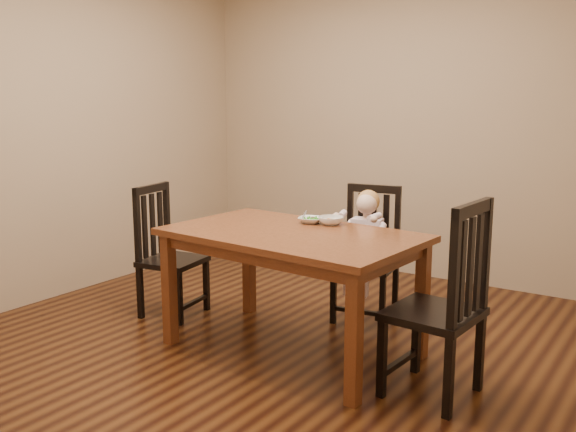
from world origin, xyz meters
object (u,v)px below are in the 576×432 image
Objects in this scene: toddler at (366,241)px; bowl_veg at (331,221)px; chair_right at (443,305)px; dining_table at (292,246)px; chair_child at (368,256)px; chair_left at (167,253)px; bowl_peas at (311,220)px.

bowl_veg is at bearing 75.98° from toddler.
dining_table is at bearing 89.16° from chair_right.
toddler reaches higher than dining_table.
chair_child reaches higher than chair_left.
chair_child reaches higher than bowl_peas.
toddler and bowl_veg have the same top height.
dining_table is 1.04m from chair_right.
chair_child is 0.13m from toddler.
bowl_veg is at bearing 74.86° from dining_table.
chair_right is 6.72× the size of bowl_peas.
chair_left is 1.19m from bowl_peas.
chair_child is at bearing 81.95° from dining_table.
toddler is at bearing 80.87° from dining_table.
chair_child is 1.29m from chair_right.
chair_left reaches higher than bowl_veg.
dining_table is 9.74× the size of bowl_veg.
chair_child is at bearing 86.77° from bowl_veg.
chair_left is at bearing -168.92° from bowl_veg.
chair_left is at bearing -169.08° from bowl_peas.
chair_left is 5.81× the size of bowl_veg.
bowl_peas is at bearing 60.79° from toddler.
chair_right is 6.53× the size of bowl_veg.
bowl_peas reaches higher than dining_table.
chair_right is at bearing -19.99° from bowl_peas.
chair_right is 2.23× the size of toddler.
toddler is (-0.90, 0.87, 0.07)m from chair_right.
bowl_veg is at bearing 70.08° from chair_right.
chair_left is 2.19m from chair_right.
bowl_veg is (-0.93, 0.42, 0.29)m from chair_right.
dining_table is 0.86m from chair_child.
chair_left reaches higher than bowl_peas.
bowl_peas is (1.12, 0.22, 0.34)m from chair_left.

